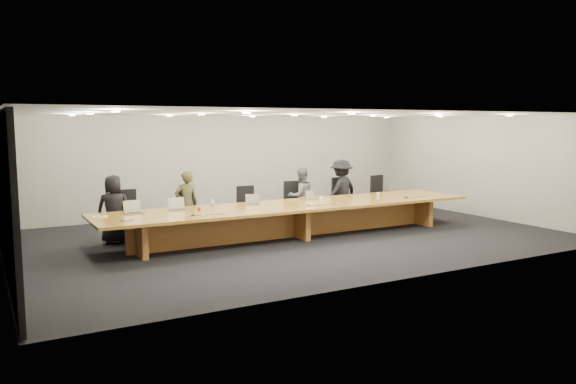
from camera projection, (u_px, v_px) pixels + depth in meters
name	position (u px, v px, depth m)	size (l,w,h in m)	color
ground	(294.00, 236.00, 12.92)	(12.00, 12.00, 0.00)	black
back_wall	(226.00, 165.00, 16.23)	(12.00, 0.02, 2.80)	silver
left_wall_panel	(2.00, 193.00, 9.89)	(0.08, 7.84, 2.74)	black
conference_table	(294.00, 214.00, 12.86)	(9.00, 1.80, 0.75)	#996621
chair_far_left	(128.00, 216.00, 12.25)	(0.59, 0.59, 1.16)	black
chair_left	(189.00, 213.00, 12.97)	(0.54, 0.54, 1.05)	black
chair_mid_left	(249.00, 207.00, 13.75)	(0.55, 0.55, 1.08)	black
chair_mid_right	(296.00, 203.00, 14.22)	(0.59, 0.59, 1.15)	black
chair_right	(344.00, 199.00, 14.97)	(0.60, 0.60, 1.18)	black
chair_far_right	(383.00, 195.00, 15.73)	(0.59, 0.59, 1.17)	black
person_a	(114.00, 209.00, 12.11)	(0.73, 0.47, 1.49)	black
person_b	(187.00, 204.00, 12.85)	(0.55, 0.36, 1.52)	#36351D
person_c	(301.00, 197.00, 14.29)	(0.72, 0.56, 1.47)	#545456
person_d	(341.00, 190.00, 14.90)	(1.06, 0.61, 1.64)	black
laptop_a	(134.00, 207.00, 11.44)	(0.36, 0.26, 0.28)	tan
laptop_b	(178.00, 204.00, 11.86)	(0.36, 0.26, 0.28)	#BDAC90
laptop_c	(253.00, 199.00, 12.72)	(0.31, 0.23, 0.24)	tan
laptop_d	(313.00, 195.00, 13.53)	(0.30, 0.22, 0.24)	beige
water_bottle	(213.00, 205.00, 11.93)	(0.07, 0.07, 0.22)	silver
amber_mug	(199.00, 209.00, 11.81)	(0.07, 0.07, 0.09)	brown
paper_cup_near	(321.00, 198.00, 13.51)	(0.08, 0.08, 0.10)	white
paper_cup_far	(378.00, 194.00, 14.31)	(0.07, 0.07, 0.09)	white
notepad	(100.00, 217.00, 11.04)	(0.26, 0.20, 0.02)	silver
lime_gadget	(101.00, 216.00, 11.05)	(0.14, 0.08, 0.02)	#4CC634
av_box	(127.00, 220.00, 10.64)	(0.21, 0.16, 0.03)	silver
mic_left	(193.00, 215.00, 11.21)	(0.11, 0.11, 0.03)	black
mic_center	(308.00, 205.00, 12.58)	(0.10, 0.10, 0.03)	black
mic_right	(406.00, 197.00, 13.96)	(0.13, 0.13, 0.03)	black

